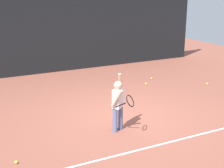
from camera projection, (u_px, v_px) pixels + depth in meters
name	position (u px, v px, depth m)	size (l,w,h in m)	color
ground_plane	(127.00, 117.00, 8.39)	(20.00, 20.00, 0.00)	brown
court_line_baseline	(165.00, 143.00, 6.96)	(9.00, 0.05, 0.00)	white
back_fence_windscreen	(61.00, 33.00, 12.50)	(12.16, 0.08, 3.07)	black
fence_post_2	(60.00, 30.00, 12.53)	(0.09, 0.09, 3.22)	slate
fence_post_3	(127.00, 26.00, 13.80)	(0.09, 0.09, 3.22)	slate
fence_post_4	(182.00, 23.00, 15.07)	(0.09, 0.09, 3.22)	slate
tennis_player	(118.00, 101.00, 7.36)	(0.47, 0.86, 1.35)	slate
tennis_ball_0	(152.00, 78.00, 11.75)	(0.07, 0.07, 0.07)	#CCE033
tennis_ball_1	(207.00, 84.00, 11.11)	(0.07, 0.07, 0.07)	#CCE033
tennis_ball_2	(146.00, 84.00, 11.10)	(0.07, 0.07, 0.07)	#CCE033
tennis_ball_4	(16.00, 162.00, 6.14)	(0.07, 0.07, 0.07)	#CCE033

